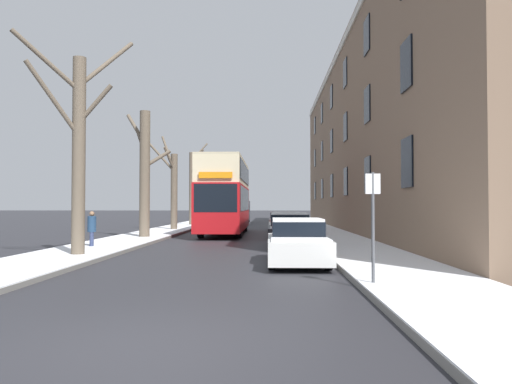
% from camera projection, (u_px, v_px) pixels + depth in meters
% --- Properties ---
extents(ground_plane, '(320.00, 320.00, 0.00)m').
position_uv_depth(ground_plane, '(136.00, 344.00, 6.54)').
color(ground_plane, '#28282D').
extents(sidewalk_left, '(3.03, 130.00, 0.16)m').
position_uv_depth(sidewalk_left, '(211.00, 220.00, 59.65)').
color(sidewalk_left, slate).
rests_on(sidewalk_left, ground).
extents(sidewalk_right, '(3.03, 130.00, 0.16)m').
position_uv_depth(sidewalk_right, '(298.00, 220.00, 59.37)').
color(sidewalk_right, slate).
rests_on(sidewalk_right, ground).
extents(terrace_facade_right, '(9.10, 48.87, 13.20)m').
position_uv_depth(terrace_facade_right, '(401.00, 138.00, 35.68)').
color(terrace_facade_right, '#7A604C').
rests_on(terrace_facade_right, ground).
extents(bare_tree_left_0, '(3.10, 3.43, 7.99)m').
position_uv_depth(bare_tree_left_0, '(78.00, 145.00, 16.97)').
color(bare_tree_left_0, brown).
rests_on(bare_tree_left_0, ground).
extents(bare_tree_left_1, '(2.64, 1.64, 6.87)m').
position_uv_depth(bare_tree_left_1, '(145.00, 172.00, 26.42)').
color(bare_tree_left_1, brown).
rests_on(bare_tree_left_1, ground).
extents(bare_tree_left_2, '(2.43, 2.56, 6.82)m').
position_uv_depth(bare_tree_left_2, '(173.00, 187.00, 34.68)').
color(bare_tree_left_2, brown).
rests_on(bare_tree_left_2, ground).
extents(bare_tree_left_3, '(1.50, 1.99, 7.25)m').
position_uv_depth(bare_tree_left_3, '(192.00, 186.00, 42.67)').
color(bare_tree_left_3, brown).
rests_on(bare_tree_left_3, ground).
extents(double_decker_bus, '(2.49, 11.54, 4.55)m').
position_uv_depth(double_decker_bus, '(225.00, 193.00, 31.04)').
color(double_decker_bus, red).
rests_on(double_decker_bus, ground).
extents(parked_car_0, '(1.80, 4.45, 1.41)m').
position_uv_depth(parked_car_0, '(297.00, 243.00, 15.32)').
color(parked_car_0, silver).
rests_on(parked_car_0, ground).
extents(parked_car_1, '(1.84, 4.06, 1.49)m').
position_uv_depth(parked_car_1, '(289.00, 231.00, 21.39)').
color(parked_car_1, black).
rests_on(parked_car_1, ground).
extents(parked_car_2, '(1.78, 4.36, 1.45)m').
position_uv_depth(parked_car_2, '(285.00, 227.00, 26.56)').
color(parked_car_2, silver).
rests_on(parked_car_2, ground).
extents(parked_car_3, '(1.72, 4.57, 1.36)m').
position_uv_depth(parked_car_3, '(282.00, 223.00, 33.09)').
color(parked_car_3, maroon).
rests_on(parked_car_3, ground).
extents(parked_car_4, '(1.81, 4.42, 1.32)m').
position_uv_depth(parked_car_4, '(280.00, 221.00, 38.47)').
color(parked_car_4, slate).
rests_on(parked_car_4, ground).
extents(oncoming_van, '(2.04, 5.00, 2.24)m').
position_uv_depth(oncoming_van, '(239.00, 211.00, 51.82)').
color(oncoming_van, '#333842').
rests_on(oncoming_van, ground).
extents(pedestrian_left_sidewalk, '(0.34, 0.34, 1.57)m').
position_uv_depth(pedestrian_left_sidewalk, '(92.00, 229.00, 20.23)').
color(pedestrian_left_sidewalk, navy).
rests_on(pedestrian_left_sidewalk, ground).
extents(street_sign_post, '(0.32, 0.07, 2.53)m').
position_uv_depth(street_sign_post, '(373.00, 222.00, 10.71)').
color(street_sign_post, '#4C4F54').
rests_on(street_sign_post, ground).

